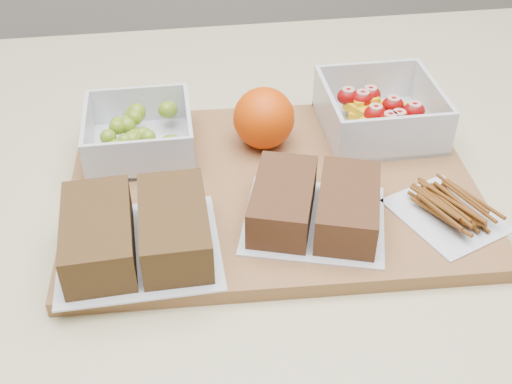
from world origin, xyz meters
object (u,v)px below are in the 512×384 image
Objects in this scene: pretzel_bag at (448,207)px; sandwich_bag_center at (315,205)px; fruit_container at (379,114)px; orange at (264,118)px; grape_container at (141,133)px; sandwich_bag_left at (137,232)px; cutting_board at (272,187)px.

sandwich_bag_center is at bearing 174.67° from pretzel_bag.
fruit_container is 1.88× the size of orange.
grape_container is 0.33m from pretzel_bag.
fruit_container is 0.16m from pretzel_bag.
grape_container is 0.77× the size of sandwich_bag_left.
cutting_board is at bearing -91.29° from orange.
cutting_board is at bearing 31.19° from sandwich_bag_left.
orange is at bearing 136.46° from pretzel_bag.
pretzel_bag is at bearing -23.84° from cutting_board.
sandwich_bag_center is 0.13m from pretzel_bag.
cutting_board is 0.16m from sandwich_bag_left.
orange is at bearing 47.74° from sandwich_bag_left.
pretzel_bag is (0.16, -0.15, -0.02)m from orange.
grape_container is at bearing 175.99° from orange.
sandwich_bag_left is at bearing -149.18° from fruit_container.
sandwich_bag_left is (-0.14, -0.15, -0.01)m from orange.
sandwich_bag_left is 0.30m from pretzel_bag.
orange reaches higher than sandwich_bag_left.
sandwich_bag_left is 1.19× the size of pretzel_bag.
sandwich_bag_left is 0.92× the size of sandwich_bag_center.
cutting_board is 3.28× the size of fruit_container.
grape_container is 0.91× the size of pretzel_bag.
sandwich_bag_left reaches higher than cutting_board.
orange reaches higher than grape_container.
fruit_container is at bearing 0.24° from grape_container.
sandwich_bag_center reaches higher than pretzel_bag.
sandwich_bag_center is (0.03, -0.07, 0.03)m from cutting_board.
orange is at bearing 101.65° from sandwich_bag_center.
cutting_board is 3.67× the size of grape_container.
sandwich_bag_center is (-0.11, -0.15, -0.00)m from fruit_container.
cutting_board is 0.18m from pretzel_bag.
grape_container is at bearing 151.96° from cutting_board.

